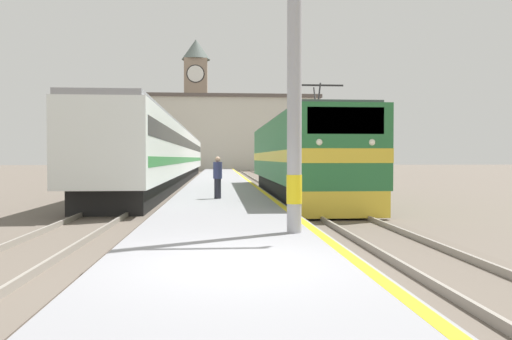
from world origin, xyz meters
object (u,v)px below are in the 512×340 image
at_px(passenger_train, 171,155).
at_px(clock_tower, 196,100).
at_px(catenary_mast, 298,58).
at_px(locomotive_train, 299,158).
at_px(person_on_platform, 218,177).

distance_m(passenger_train, clock_tower, 45.63).
xyz_separation_m(catenary_mast, clock_tower, (-5.26, 73.34, 7.58)).
distance_m(locomotive_train, passenger_train, 17.36).
distance_m(locomotive_train, catenary_mast, 13.32).
height_order(catenary_mast, clock_tower, clock_tower).
distance_m(catenary_mast, clock_tower, 73.92).
bearing_deg(person_on_platform, clock_tower, 93.19).
bearing_deg(passenger_train, clock_tower, 90.00).
xyz_separation_m(passenger_train, catenary_mast, (5.26, -28.69, 1.81)).
bearing_deg(passenger_train, locomotive_train, -64.74).
bearing_deg(clock_tower, locomotive_train, -83.01).
height_order(locomotive_train, person_on_platform, locomotive_train).
relative_size(passenger_train, person_on_platform, 29.58).
bearing_deg(person_on_platform, passenger_train, 100.26).
bearing_deg(locomotive_train, catenary_mast, -99.38).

